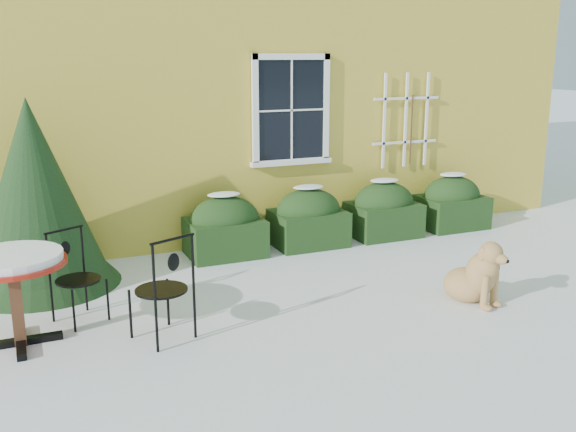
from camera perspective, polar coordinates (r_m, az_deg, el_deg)
name	(u,v)px	position (r m, az deg, el deg)	size (l,w,h in m)	color
ground	(325,317)	(7.06, 3.27, -8.93)	(80.00, 80.00, 0.00)	white
house	(165,31)	(13.14, -10.87, 15.82)	(12.40, 8.40, 6.40)	yellow
hedge_row	(347,215)	(9.82, 5.25, 0.12)	(4.95, 0.80, 0.91)	black
evergreen_shrub	(36,212)	(8.30, -21.48, 0.32)	(1.90, 1.90, 2.29)	black
bistro_table	(13,269)	(6.66, -23.26, -4.39)	(1.01, 1.01, 0.93)	black
patio_chair_near	(164,288)	(6.44, -10.96, -6.27)	(0.63, 0.63, 1.09)	black
patio_chair_far	(76,276)	(7.16, -18.34, -5.10)	(0.59, 0.58, 0.98)	black
dog	(476,277)	(7.63, 16.39, -5.19)	(0.61, 0.88, 0.79)	tan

